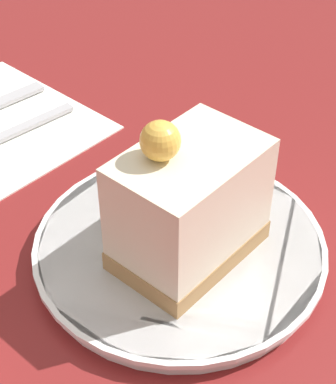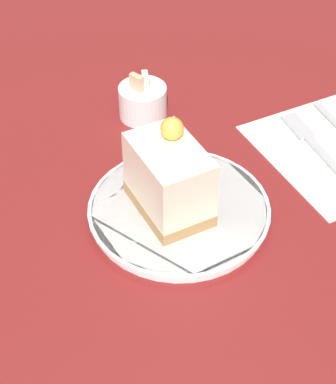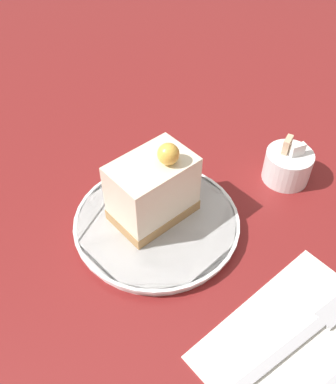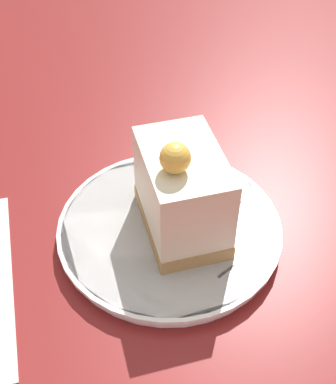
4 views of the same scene
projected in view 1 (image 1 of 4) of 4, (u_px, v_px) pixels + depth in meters
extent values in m
plane|color=maroon|center=(129.00, 251.00, 0.47)|extent=(4.00, 4.00, 0.00)
cylinder|color=white|center=(180.00, 249.00, 0.46)|extent=(0.20, 0.20, 0.01)
cylinder|color=white|center=(180.00, 244.00, 0.46)|extent=(0.21, 0.21, 0.00)
cube|color=#9E7547|center=(188.00, 244.00, 0.44)|extent=(0.07, 0.10, 0.01)
cube|color=#EFE5C6|center=(190.00, 198.00, 0.42)|extent=(0.07, 0.10, 0.07)
sphere|color=#EFB747|center=(163.00, 139.00, 0.38)|extent=(0.03, 0.03, 0.03)
cube|color=#B2B2B7|center=(15.00, 132.00, 0.58)|extent=(0.03, 0.12, 0.00)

